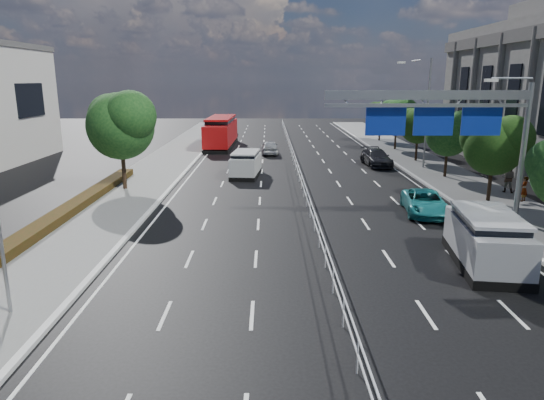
{
  "coord_description": "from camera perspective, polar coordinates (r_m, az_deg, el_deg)",
  "views": [
    {
      "loc": [
        -2.27,
        -14.18,
        7.35
      ],
      "look_at": [
        -2.11,
        5.63,
        2.4
      ],
      "focal_mm": 32.0,
      "sensor_mm": 36.0,
      "label": 1
    }
  ],
  "objects": [
    {
      "name": "silver_minivan",
      "position": [
        21.34,
        23.9,
        -4.31
      ],
      "size": [
        2.94,
        5.54,
        2.19
      ],
      "rotation": [
        0.0,
        0.0,
        -0.14
      ],
      "color": "black",
      "rests_on": "ground"
    },
    {
      "name": "hedge_near",
      "position": [
        23.21,
        -28.94,
        -5.32
      ],
      "size": [
        1.0,
        36.0,
        0.44
      ],
      "primitive_type": "cube",
      "color": "black",
      "rests_on": "sidewalk_near"
    },
    {
      "name": "pedestrian_b",
      "position": [
        35.19,
        26.02,
        2.34
      ],
      "size": [
        1.16,
        1.11,
        1.88
      ],
      "primitive_type": "imported",
      "rotation": [
        0.0,
        0.0,
        2.52
      ],
      "color": "gray",
      "rests_on": "sidewalk_far"
    },
    {
      "name": "far_tree_h",
      "position": [
        60.32,
        12.7,
        9.96
      ],
      "size": [
        3.41,
        3.18,
        4.91
      ],
      "color": "black",
      "rests_on": "ground"
    },
    {
      "name": "far_tree_f",
      "position": [
        45.86,
        16.89,
        8.61
      ],
      "size": [
        3.52,
        3.28,
        5.02
      ],
      "color": "black",
      "rests_on": "ground"
    },
    {
      "name": "ground",
      "position": [
        16.13,
        7.9,
        -13.22
      ],
      "size": [
        160.0,
        160.0,
        0.0
      ],
      "primitive_type": "plane",
      "color": "black",
      "rests_on": "ground"
    },
    {
      "name": "near_tree_back",
      "position": [
        33.69,
        -17.33,
        8.74
      ],
      "size": [
        4.84,
        4.51,
        6.69
      ],
      "color": "black",
      "rests_on": "ground"
    },
    {
      "name": "red_bus",
      "position": [
        54.46,
        -6.01,
        8.04
      ],
      "size": [
        2.96,
        11.22,
        3.33
      ],
      "rotation": [
        0.0,
        0.0,
        -0.03
      ],
      "color": "black",
      "rests_on": "ground"
    },
    {
      "name": "overhead_gantry",
      "position": [
        25.91,
        20.18,
        9.33
      ],
      "size": [
        10.24,
        0.38,
        7.45
      ],
      "color": "gray",
      "rests_on": "ground"
    },
    {
      "name": "near_car_dark",
      "position": [
        66.81,
        -5.42,
        8.39
      ],
      "size": [
        2.3,
        5.33,
        1.71
      ],
      "primitive_type": "imported",
      "rotation": [
        0.0,
        0.0,
        3.04
      ],
      "color": "black",
      "rests_on": "ground"
    },
    {
      "name": "parked_car_dark",
      "position": [
        43.38,
        12.17,
        4.91
      ],
      "size": [
        2.27,
        4.99,
        1.42
      ],
      "primitive_type": "imported",
      "rotation": [
        0.0,
        0.0,
        0.06
      ],
      "color": "black",
      "rests_on": "ground"
    },
    {
      "name": "white_minivan",
      "position": [
        37.68,
        -3.09,
        4.25
      ],
      "size": [
        2.4,
        4.69,
        1.96
      ],
      "rotation": [
        0.0,
        0.0,
        -0.1
      ],
      "color": "black",
      "rests_on": "ground"
    },
    {
      "name": "kerb_near",
      "position": [
        17.3,
        -23.86,
        -12.14
      ],
      "size": [
        0.25,
        140.0,
        0.15
      ],
      "primitive_type": "cube",
      "color": "silver",
      "rests_on": "ground"
    },
    {
      "name": "far_tree_e",
      "position": [
        38.79,
        20.13,
        7.57
      ],
      "size": [
        3.63,
        3.38,
        5.13
      ],
      "color": "black",
      "rests_on": "ground"
    },
    {
      "name": "far_tree_g",
      "position": [
        53.03,
        14.54,
        9.7
      ],
      "size": [
        3.96,
        3.69,
        5.45
      ],
      "color": "black",
      "rests_on": "ground"
    },
    {
      "name": "median_fence",
      "position": [
        37.38,
        3.05,
        3.49
      ],
      "size": [
        0.05,
        85.0,
        1.02
      ],
      "color": "silver",
      "rests_on": "ground"
    },
    {
      "name": "pedestrian_a",
      "position": [
        33.01,
        27.54,
        1.16
      ],
      "size": [
        0.66,
        0.64,
        1.53
      ],
      "primitive_type": "imported",
      "rotation": [
        0.0,
        0.0,
        3.84
      ],
      "color": "gray",
      "rests_on": "sidewalk_far"
    },
    {
      "name": "near_car_silver",
      "position": [
        48.97,
        -0.27,
        6.22
      ],
      "size": [
        1.74,
        4.11,
        1.39
      ],
      "primitive_type": "imported",
      "rotation": [
        0.0,
        0.0,
        3.17
      ],
      "color": "#97999E",
      "rests_on": "ground"
    },
    {
      "name": "far_tree_d",
      "position": [
        31.89,
        24.79,
        6.16
      ],
      "size": [
        3.85,
        3.59,
        5.34
      ],
      "color": "black",
      "rests_on": "ground"
    },
    {
      "name": "streetlight_far",
      "position": [
        42.21,
        17.47,
        10.49
      ],
      "size": [
        2.78,
        2.4,
        9.0
      ],
      "color": "gray",
      "rests_on": "ground"
    },
    {
      "name": "parked_car_teal",
      "position": [
        28.41,
        17.55,
        -0.28
      ],
      "size": [
        2.71,
        4.89,
        1.3
      ],
      "primitive_type": "imported",
      "rotation": [
        0.0,
        0.0,
        -0.12
      ],
      "color": "teal",
      "rests_on": "ground"
    }
  ]
}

